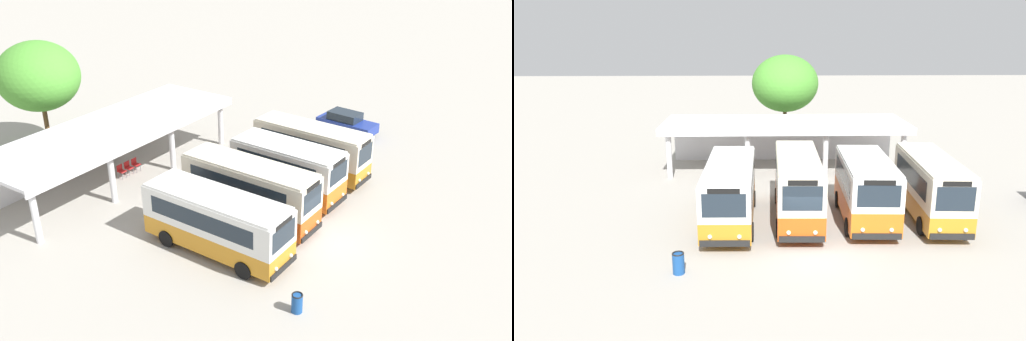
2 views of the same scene
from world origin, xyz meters
TOP-DOWN VIEW (x-y plane):
  - ground_plane at (0.00, 0.00)m, footprint 180.00×180.00m
  - city_bus_nearest_orange at (-3.72, 3.76)m, footprint 2.54×7.79m
  - city_bus_second_in_row at (-0.29, 4.15)m, footprint 2.42×7.84m
  - city_bus_middle_cream at (3.15, 3.84)m, footprint 2.66×6.78m
  - city_bus_fourth_amber at (6.58, 4.15)m, footprint 2.48×7.62m
  - terminal_canopy at (-0.41, 14.81)m, footprint 16.74×5.79m
  - waiting_chair_end_by_column at (-0.54, 13.76)m, footprint 0.44×0.44m
  - waiting_chair_second_from_end at (0.07, 13.75)m, footprint 0.44×0.44m
  - waiting_chair_middle_seat at (0.67, 13.72)m, footprint 0.44×0.44m
  - roadside_tree_behind_canopy at (-0.02, 21.30)m, footprint 5.48×5.48m
  - litter_bin_apron at (-5.53, -1.79)m, footprint 0.49×0.49m

SIDE VIEW (x-z plane):
  - ground_plane at x=0.00m, z-range 0.00..0.00m
  - litter_bin_apron at x=-5.53m, z-range 0.01..0.91m
  - waiting_chair_end_by_column at x=-0.54m, z-range 0.09..0.95m
  - waiting_chair_second_from_end at x=0.07m, z-range 0.09..0.95m
  - waiting_chair_middle_seat at x=0.67m, z-range 0.09..0.95m
  - city_bus_nearest_orange at x=-3.72m, z-range 0.17..3.31m
  - city_bus_fourth_amber at x=6.58m, z-range 0.17..3.40m
  - city_bus_middle_cream at x=3.15m, z-range 0.17..3.44m
  - city_bus_second_in_row at x=-0.29m, z-range 0.17..3.53m
  - terminal_canopy at x=-0.41m, z-range 0.95..4.35m
  - roadside_tree_behind_canopy at x=-0.02m, z-range 1.45..9.04m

